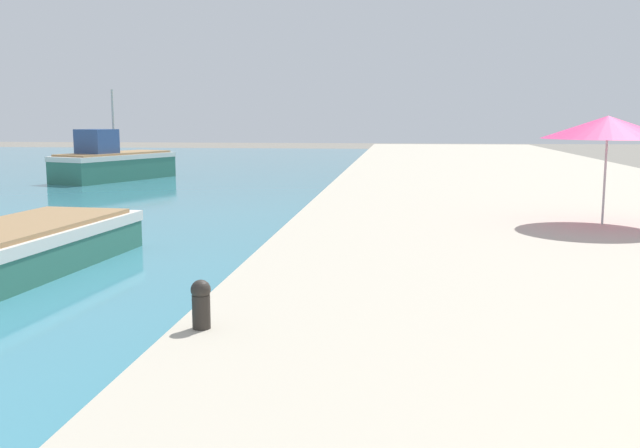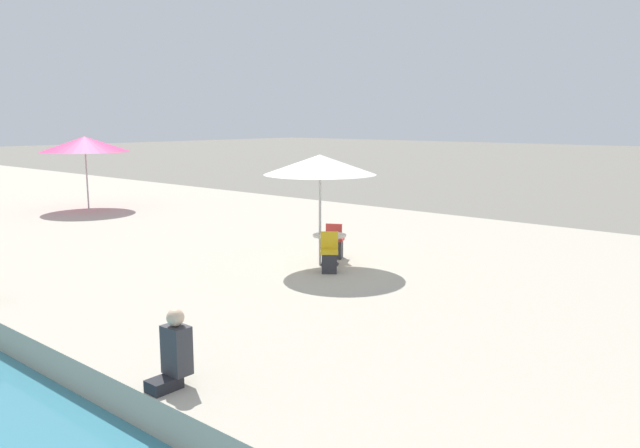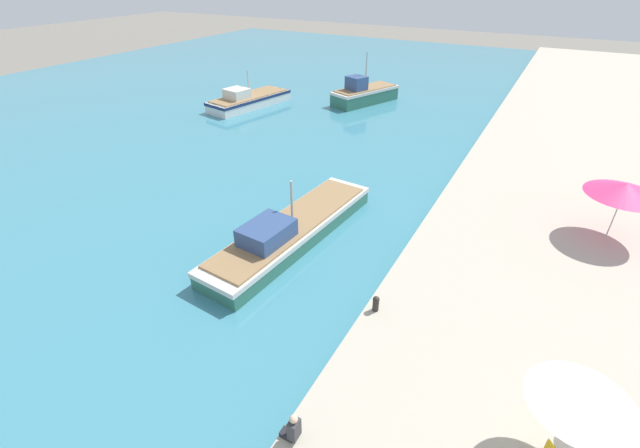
# 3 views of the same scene
# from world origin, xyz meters

# --- Properties ---
(cafe_umbrella_pink) EXTENTS (2.64, 2.64, 2.64)m
(cafe_umbrella_pink) POSITION_xyz_m (6.82, 11.51, 2.97)
(cafe_umbrella_pink) COLOR #B7B7B7
(cafe_umbrella_pink) RESTS_ON quay_promenade
(cafe_umbrella_white) EXTENTS (3.32, 3.32, 2.80)m
(cafe_umbrella_white) POSITION_xyz_m (8.20, 24.63, 3.08)
(cafe_umbrella_white) COLOR #B7B7B7
(cafe_umbrella_white) RESTS_ON quay_promenade
(cafe_table) EXTENTS (0.80, 0.80, 0.74)m
(cafe_table) POSITION_xyz_m (7.00, 11.37, 1.10)
(cafe_table) COLOR #333338
(cafe_table) RESTS_ON quay_promenade
(cafe_chair_left) EXTENTS (0.57, 0.56, 0.91)m
(cafe_chair_left) POSITION_xyz_m (7.63, 11.71, 0.89)
(cafe_chair_left) COLOR #2D2D33
(cafe_chair_left) RESTS_ON quay_promenade
(cafe_chair_right) EXTENTS (0.59, 0.58, 0.91)m
(cafe_chair_right) POSITION_xyz_m (6.44, 10.91, 0.89)
(cafe_chair_right) COLOR #2D2D33
(cafe_chair_right) RESTS_ON quay_promenade
(person_at_quay) EXTENTS (0.56, 0.36, 1.04)m
(person_at_quay) POSITION_xyz_m (0.40, 8.49, 1.03)
(person_at_quay) COLOR #232328
(person_at_quay) RESTS_ON quay_promenade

